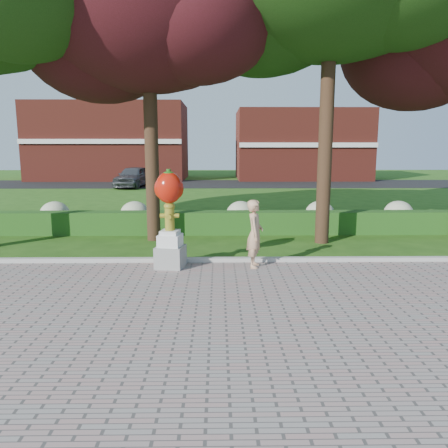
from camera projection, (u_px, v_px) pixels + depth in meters
The scene contains 12 objects.
ground at pixel (211, 303), 8.70m from camera, with size 100.00×100.00×0.00m, color #244D13.
walkway at pixel (206, 430), 4.76m from camera, with size 40.00×14.00×0.04m, color gray.
curb at pixel (213, 260), 11.65m from camera, with size 40.00×0.18×0.15m, color #ADADA5.
lawn_hedge at pixel (214, 223), 15.53m from camera, with size 24.00×0.70×0.80m, color #1F4D16.
hydrangea_row at pixel (229, 214), 16.49m from camera, with size 20.10×1.10×0.99m.
street at pixel (216, 184), 36.27m from camera, with size 50.00×8.00×0.02m, color black.
building_left at pixel (111, 142), 41.43m from camera, with size 14.00×8.00×7.00m, color maroon.
building_right at pixel (300, 145), 41.72m from camera, with size 12.00×8.00×6.40m, color maroon.
tree_mid_left at pixel (145, 7), 13.38m from camera, with size 8.25×7.04×10.69m.
hydrant_sculpture at pixel (170, 216), 10.91m from camera, with size 0.79×0.79×2.49m.
woman at pixel (255, 234), 11.02m from camera, with size 0.63×0.41×1.73m, color tan.
parked_car at pixel (133, 177), 33.09m from camera, with size 1.88×4.68×1.60m, color #404248.
Camera 1 is at (0.14, -8.30, 3.07)m, focal length 35.00 mm.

